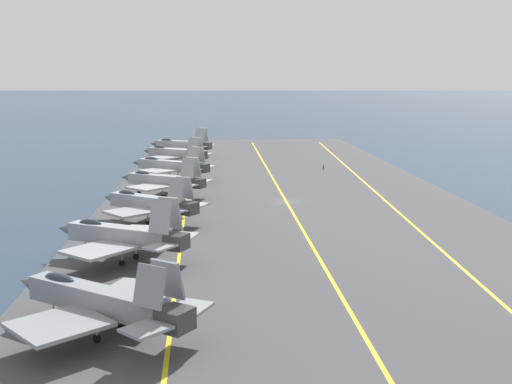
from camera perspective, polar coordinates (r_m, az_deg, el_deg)
name	(u,v)px	position (r m, az deg, el deg)	size (l,w,h in m)	color
ground_plane	(286,204)	(96.03, 2.71, -1.10)	(2000.00, 2000.00, 0.00)	#23384C
carrier_deck	(286,203)	(95.99, 2.71, -0.98)	(198.67, 54.56, 0.40)	#424244
deck_stripe_foul_line	(385,200)	(98.72, 11.40, -0.74)	(178.81, 0.36, 0.01)	yellow
deck_stripe_centerline	(286,202)	(95.95, 2.71, -0.86)	(178.81, 0.36, 0.01)	yellow
deck_stripe_edge_line	(186,203)	(95.48, -6.27, -0.96)	(178.81, 0.36, 0.01)	yellow
parked_jet_nearest	(99,300)	(47.63, -13.75, -9.34)	(14.04, 15.73, 6.22)	gray
parked_jet_second	(122,235)	(65.43, -11.84, -3.79)	(13.93, 15.19, 6.92)	#93999E
parked_jet_third	(149,203)	(82.28, -9.48, -0.97)	(13.10, 14.62, 6.33)	#93999E
parked_jet_fourth	(163,180)	(100.32, -8.27, 1.02)	(13.09, 15.09, 6.44)	#9EA3A8
parked_jet_fifth	(170,165)	(117.54, -7.67, 2.35)	(13.48, 16.34, 6.25)	#9EA3A8
parked_jet_sixth	(174,153)	(135.64, -7.28, 3.45)	(13.23, 15.67, 6.29)	#9EA3A8
parked_jet_seventh	(181,145)	(153.00, -6.68, 4.18)	(12.27, 15.84, 6.77)	#9EA3A8
crew_white_vest	(324,165)	(130.70, 6.03, 2.42)	(0.45, 0.45, 1.68)	#4C473D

